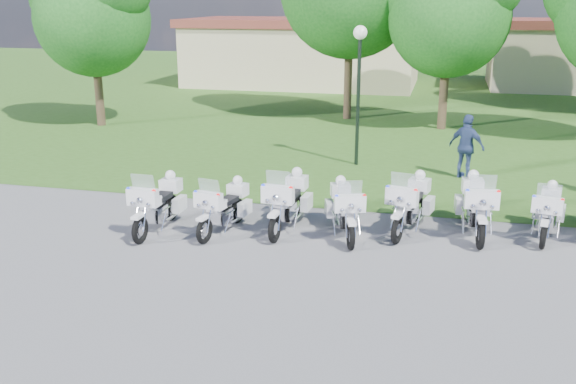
% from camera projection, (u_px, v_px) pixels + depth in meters
% --- Properties ---
extents(ground, '(100.00, 100.00, 0.00)m').
position_uv_depth(ground, '(295.00, 250.00, 14.02)').
color(ground, slate).
rests_on(ground, ground).
extents(grass_lawn, '(100.00, 48.00, 0.01)m').
position_uv_depth(grass_lawn, '(396.00, 89.00, 39.12)').
color(grass_lawn, '#32571B').
rests_on(grass_lawn, ground).
extents(motorcycle_0, '(0.77, 2.31, 1.55)m').
position_uv_depth(motorcycle_0, '(158.00, 203.00, 15.12)').
color(motorcycle_0, black).
rests_on(motorcycle_0, ground).
extents(motorcycle_1, '(0.96, 2.14, 1.45)m').
position_uv_depth(motorcycle_1, '(224.00, 206.00, 15.03)').
color(motorcycle_1, black).
rests_on(motorcycle_1, ground).
extents(motorcycle_2, '(0.86, 2.40, 1.61)m').
position_uv_depth(motorcycle_2, '(288.00, 201.00, 15.20)').
color(motorcycle_2, black).
rests_on(motorcycle_2, ground).
extents(motorcycle_3, '(1.16, 2.18, 1.51)m').
position_uv_depth(motorcycle_3, '(345.00, 209.00, 14.79)').
color(motorcycle_3, black).
rests_on(motorcycle_3, ground).
extents(motorcycle_4, '(1.10, 2.33, 1.59)m').
position_uv_depth(motorcycle_4, '(410.00, 203.00, 15.07)').
color(motorcycle_4, black).
rests_on(motorcycle_4, ground).
extents(motorcycle_5, '(0.92, 2.43, 1.63)m').
position_uv_depth(motorcycle_5, '(476.00, 205.00, 14.86)').
color(motorcycle_5, black).
rests_on(motorcycle_5, ground).
extents(motorcycle_6, '(0.97, 2.11, 1.43)m').
position_uv_depth(motorcycle_6, '(548.00, 211.00, 14.71)').
color(motorcycle_6, black).
rests_on(motorcycle_6, ground).
extents(lamp_post, '(0.44, 0.44, 4.49)m').
position_uv_depth(lamp_post, '(359.00, 62.00, 20.31)').
color(lamp_post, black).
rests_on(lamp_post, ground).
extents(tree_0, '(5.60, 4.78, 7.47)m').
position_uv_depth(tree_0, '(91.00, 7.00, 26.53)').
color(tree_0, '#38281C').
rests_on(tree_0, ground).
extents(tree_2, '(5.74, 4.90, 7.66)m').
position_uv_depth(tree_2, '(449.00, 4.00, 25.71)').
color(tree_2, '#38281C').
rests_on(tree_2, ground).
extents(building_west, '(14.56, 8.32, 4.10)m').
position_uv_depth(building_west, '(304.00, 51.00, 40.83)').
color(building_west, '#C2B58C').
rests_on(building_west, ground).
extents(bystander_c, '(1.24, 0.98, 1.96)m').
position_uv_depth(bystander_c, '(467.00, 147.00, 19.39)').
color(bystander_c, navy).
rests_on(bystander_c, ground).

